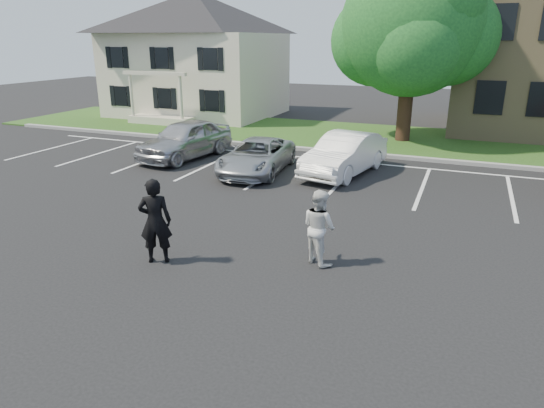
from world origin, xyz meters
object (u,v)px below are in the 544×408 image
(man_black_suit, at_px, (155,221))
(car_silver_west, at_px, (185,139))
(man_white_shirt, at_px, (319,227))
(car_silver_minivan, at_px, (257,156))
(tree, at_px, (414,28))
(house, at_px, (197,56))
(car_white_sedan, at_px, (345,154))

(man_black_suit, distance_m, car_silver_west, 10.33)
(man_white_shirt, distance_m, car_silver_minivan, 8.10)
(car_silver_west, distance_m, car_silver_minivan, 3.93)
(man_black_suit, relative_size, man_white_shirt, 1.14)
(tree, relative_size, man_white_shirt, 5.06)
(house, bearing_deg, car_white_sedan, -41.29)
(house, xyz_separation_m, car_white_sedan, (12.83, -11.26, -3.06))
(tree, relative_size, car_silver_west, 1.84)
(man_black_suit, relative_size, car_silver_minivan, 0.44)
(car_silver_west, bearing_deg, man_black_suit, -52.95)
(man_black_suit, bearing_deg, tree, -128.21)
(man_white_shirt, bearing_deg, man_black_suit, 54.60)
(man_black_suit, bearing_deg, car_silver_minivan, -108.94)
(car_white_sedan, bearing_deg, house, 149.93)
(tree, bearing_deg, man_white_shirt, -89.81)
(man_white_shirt, distance_m, car_silver_west, 11.36)
(man_white_shirt, bearing_deg, car_silver_west, -10.01)
(house, distance_m, man_black_suit, 23.20)
(car_silver_minivan, bearing_deg, car_white_sedan, 13.00)
(tree, bearing_deg, man_black_suit, -101.73)
(house, relative_size, car_silver_west, 2.15)
(car_silver_minivan, bearing_deg, tree, 56.64)
(man_black_suit, distance_m, car_silver_minivan, 8.16)
(man_black_suit, xyz_separation_m, car_white_sedan, (2.10, 9.11, -0.23))
(car_white_sedan, bearing_deg, tree, 91.08)
(car_silver_west, bearing_deg, house, 126.49)
(house, height_order, car_white_sedan, house)
(house, bearing_deg, man_black_suit, -62.23)
(car_silver_minivan, bearing_deg, man_black_suit, -87.39)
(tree, relative_size, car_silver_minivan, 1.94)
(man_black_suit, height_order, man_white_shirt, man_black_suit)
(house, distance_m, car_silver_west, 13.05)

